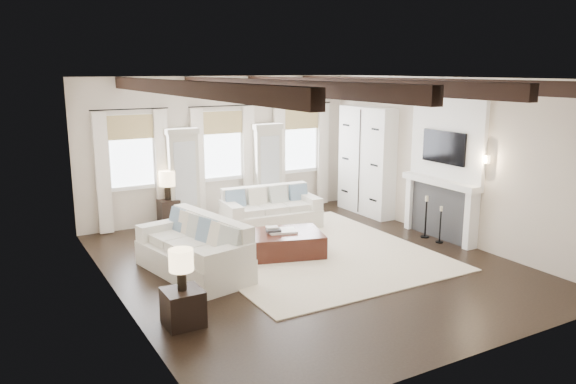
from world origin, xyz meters
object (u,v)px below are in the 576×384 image
sofa_back (270,212)px  ottoman (278,244)px  side_table_front (183,307)px  sofa_left (197,251)px  side_table_back (169,213)px

sofa_back → ottoman: size_ratio=1.32×
ottoman → side_table_front: bearing=-125.7°
sofa_left → side_table_back: (0.47, 2.93, -0.08)m
sofa_left → ottoman: 1.63m
side_table_front → ottoman: bearing=37.6°
ottoman → sofa_left: bearing=-158.2°
ottoman → side_table_back: bearing=129.1°
sofa_back → side_table_back: bearing=149.3°
ottoman → side_table_back: size_ratio=2.63×
sofa_left → side_table_front: bearing=-116.0°
sofa_back → ottoman: (-0.73, -1.67, -0.14)m
sofa_left → sofa_back: bearing=37.7°
sofa_back → ottoman: sofa_back is taller
ottoman → side_table_front: side_table_front is taller
ottoman → sofa_back: bearing=83.1°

